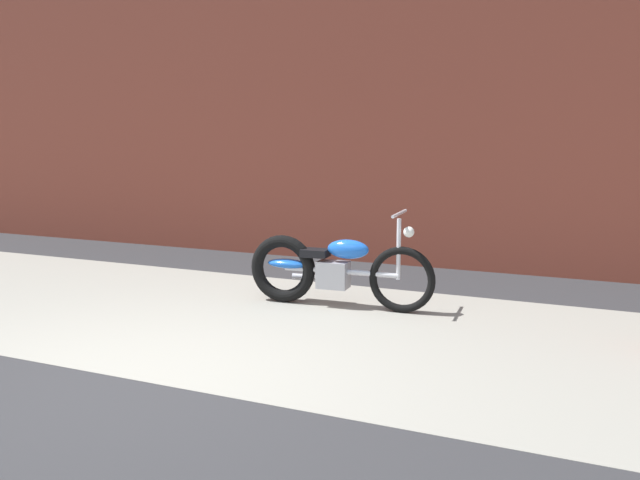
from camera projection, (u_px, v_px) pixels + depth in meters
ground_plane at (134, 380)px, 4.71m from camera, size 80.00×80.00×0.00m
sidewalk_slab at (252, 319)px, 6.29m from camera, size 36.00×3.50×0.01m
brick_building_wall at (370, 98)px, 9.06m from camera, size 36.00×0.50×4.61m
motorcycle_blue at (326, 269)px, 6.74m from camera, size 2.01×0.58×1.03m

